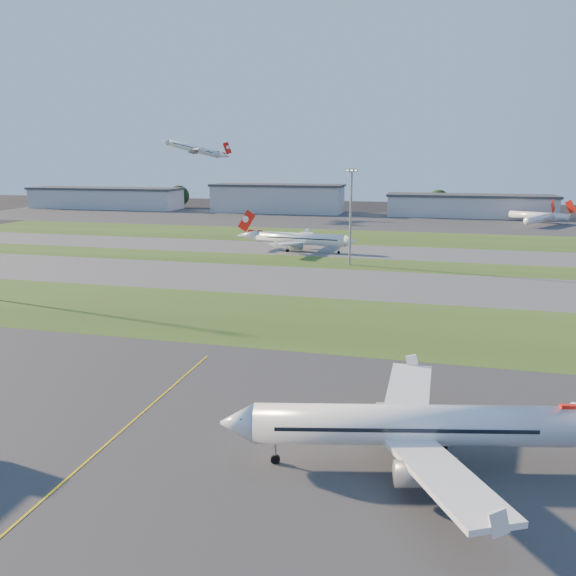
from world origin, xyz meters
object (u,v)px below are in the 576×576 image
(airliner_taxiing, at_px, (299,239))
(mini_jet_near, at_px, (540,218))
(mini_jet_far, at_px, (539,216))
(light_mast_centre, at_px, (351,211))
(airliner_parked, at_px, (417,426))

(airliner_taxiing, relative_size, mini_jet_near, 1.42)
(mini_jet_far, height_order, light_mast_centre, light_mast_centre)
(airliner_taxiing, xyz_separation_m, light_mast_centre, (18.52, -19.20, 10.89))
(light_mast_centre, bearing_deg, airliner_parked, -78.65)
(airliner_taxiing, bearing_deg, light_mast_centre, 139.98)
(airliner_parked, height_order, light_mast_centre, light_mast_centre)
(airliner_taxiing, distance_m, mini_jet_far, 137.96)
(mini_jet_near, distance_m, light_mast_centre, 131.11)
(mini_jet_far, bearing_deg, airliner_taxiing, -102.88)
(mini_jet_near, bearing_deg, mini_jet_far, 23.84)
(airliner_taxiing, height_order, mini_jet_far, airliner_taxiing)
(airliner_taxiing, relative_size, light_mast_centre, 1.39)
(airliner_parked, distance_m, mini_jet_near, 218.39)
(airliner_parked, relative_size, airliner_taxiing, 1.01)
(mini_jet_near, distance_m, mini_jet_far, 13.87)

